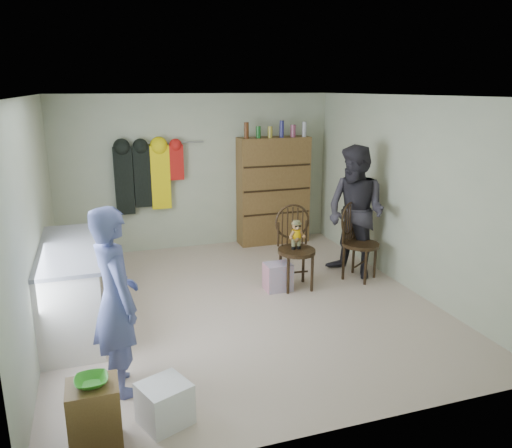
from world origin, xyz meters
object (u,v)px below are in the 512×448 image
object	(u,v)px
chair_far	(357,238)
counter	(72,287)
chair_front	(295,242)
dresser	(273,190)

from	to	relation	value
chair_far	counter	bearing A→B (deg)	149.41
counter	chair_front	world-z (taller)	chair_front
chair_far	dresser	bearing A→B (deg)	68.80
dresser	counter	bearing A→B (deg)	-144.31
chair_far	dresser	xyz separation A→B (m)	(-0.51, 1.96, 0.33)
counter	dresser	xyz separation A→B (m)	(3.20, 2.30, 0.44)
chair_front	dresser	bearing A→B (deg)	81.90
counter	chair_far	bearing A→B (deg)	5.27
counter	chair_far	xyz separation A→B (m)	(3.71, 0.34, 0.10)
chair_front	dresser	xyz separation A→B (m)	(0.42, 1.98, 0.29)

